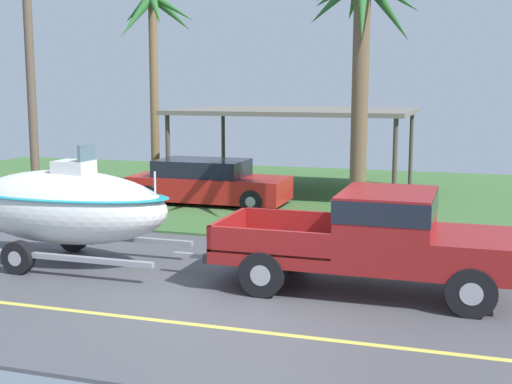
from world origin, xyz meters
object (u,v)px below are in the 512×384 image
(parked_sedan_near, at_px, (208,183))
(palm_tree_near_left, at_px, (152,31))
(carport_awning, at_px, (297,113))
(utility_pole, at_px, (30,66))
(boat_on_trailer, at_px, (65,206))
(pickup_truck_towing, at_px, (385,236))
(palm_tree_near_right, at_px, (361,29))

(parked_sedan_near, relative_size, palm_tree_near_left, 0.68)
(parked_sedan_near, relative_size, carport_awning, 0.63)
(utility_pole, bearing_deg, parked_sedan_near, 37.07)
(carport_awning, bearing_deg, boat_on_trailer, -101.59)
(pickup_truck_towing, bearing_deg, boat_on_trailer, -180.00)
(palm_tree_near_right, height_order, utility_pole, utility_pole)
(pickup_truck_towing, relative_size, palm_tree_near_left, 0.78)
(carport_awning, distance_m, utility_pole, 8.57)
(palm_tree_near_right, bearing_deg, utility_pole, -176.22)
(boat_on_trailer, distance_m, utility_pole, 6.47)
(carport_awning, xyz_separation_m, palm_tree_near_left, (-5.40, 0.40, 2.81))
(carport_awning, bearing_deg, utility_pole, -134.51)
(carport_awning, xyz_separation_m, utility_pole, (-5.92, -6.03, 1.41))
(carport_awning, distance_m, palm_tree_near_left, 6.10)
(palm_tree_near_right, bearing_deg, carport_awning, 118.67)
(palm_tree_near_left, distance_m, palm_tree_near_right, 10.23)
(boat_on_trailer, distance_m, carport_awning, 10.70)
(parked_sedan_near, xyz_separation_m, palm_tree_near_right, (4.95, -2.40, 4.26))
(parked_sedan_near, bearing_deg, utility_pole, -142.93)
(carport_awning, relative_size, palm_tree_near_left, 1.09)
(boat_on_trailer, bearing_deg, parked_sedan_near, 88.76)
(boat_on_trailer, xyz_separation_m, parked_sedan_near, (0.16, 7.33, -0.51))
(carport_awning, height_order, utility_pole, utility_pole)
(parked_sedan_near, relative_size, palm_tree_near_right, 0.72)
(parked_sedan_near, distance_m, carport_awning, 4.15)
(parked_sedan_near, distance_m, utility_pole, 6.03)
(boat_on_trailer, xyz_separation_m, utility_pole, (-3.80, 4.35, 2.93))
(palm_tree_near_right, bearing_deg, palm_tree_near_left, 145.10)
(pickup_truck_towing, bearing_deg, utility_pole, 156.92)
(carport_awning, bearing_deg, palm_tree_near_right, -61.33)
(pickup_truck_towing, height_order, palm_tree_near_left, palm_tree_near_left)
(carport_awning, height_order, palm_tree_near_right, palm_tree_near_right)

